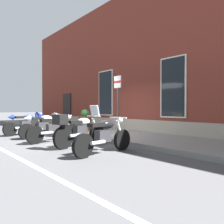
# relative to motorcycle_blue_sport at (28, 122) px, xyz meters

# --- Properties ---
(ground_plane) EXTENTS (140.00, 140.00, 0.00)m
(ground_plane) POSITION_rel_motorcycle_blue_sport_xyz_m (2.91, 1.25, -0.58)
(ground_plane) COLOR #424244
(sidewalk) EXTENTS (28.13, 2.88, 0.16)m
(sidewalk) POSITION_rel_motorcycle_blue_sport_xyz_m (2.91, 2.69, -0.50)
(sidewalk) COLOR slate
(sidewalk) RESTS_ON ground_plane
(brick_pub_facade) EXTENTS (22.13, 6.41, 7.16)m
(brick_pub_facade) POSITION_rel_motorcycle_blue_sport_xyz_m (2.91, 7.28, 3.00)
(brick_pub_facade) COLOR maroon
(brick_pub_facade) RESTS_ON ground_plane
(motorcycle_blue_sport) EXTENTS (0.66, 2.14, 1.06)m
(motorcycle_blue_sport) POSITION_rel_motorcycle_blue_sport_xyz_m (0.00, 0.00, 0.00)
(motorcycle_blue_sport) COLOR black
(motorcycle_blue_sport) RESTS_ON ground_plane
(motorcycle_white_sport) EXTENTS (0.62, 2.09, 1.06)m
(motorcycle_white_sport) POSITION_rel_motorcycle_blue_sport_xyz_m (1.58, 0.17, -0.00)
(motorcycle_white_sport) COLOR black
(motorcycle_white_sport) RESTS_ON ground_plane
(motorcycle_yellow_naked) EXTENTS (0.62, 2.11, 0.99)m
(motorcycle_yellow_naked) POSITION_rel_motorcycle_blue_sport_xyz_m (2.90, -0.07, -0.09)
(motorcycle_yellow_naked) COLOR black
(motorcycle_yellow_naked) RESTS_ON ground_plane
(motorcycle_silver_touring) EXTENTS (0.77, 2.16, 1.34)m
(motorcycle_silver_touring) POSITION_rel_motorcycle_blue_sport_xyz_m (4.33, 0.08, -0.02)
(motorcycle_silver_touring) COLOR black
(motorcycle_silver_touring) RESTS_ON ground_plane
(motorcycle_black_naked) EXTENTS (0.62, 2.09, 0.98)m
(motorcycle_black_naked) POSITION_rel_motorcycle_blue_sport_xyz_m (5.77, 0.01, -0.10)
(motorcycle_black_naked) COLOR black
(motorcycle_black_naked) RESTS_ON ground_plane
(parking_sign) EXTENTS (0.36, 0.07, 2.30)m
(parking_sign) POSITION_rel_motorcycle_blue_sport_xyz_m (4.30, 1.79, 1.07)
(parking_sign) COLOR #4C4C51
(parking_sign) RESTS_ON sidewalk
(barrel_planter) EXTENTS (0.67, 0.67, 1.02)m
(barrel_planter) POSITION_rel_motorcycle_blue_sport_xyz_m (1.28, 2.33, 0.01)
(barrel_planter) COLOR brown
(barrel_planter) RESTS_ON sidewalk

